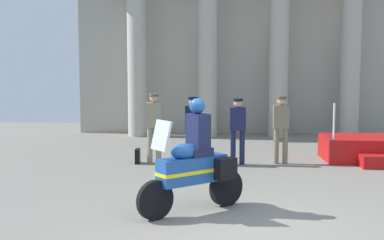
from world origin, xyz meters
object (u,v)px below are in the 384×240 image
(officer_in_row_3, at_px, (281,124))
(briefcase_on_ground, at_px, (138,156))
(motorcycle_with_rider, at_px, (196,165))
(officer_in_row_0, at_px, (154,122))
(reviewing_stand, at_px, (382,149))
(officer_in_row_1, at_px, (193,125))
(officer_in_row_2, at_px, (238,126))

(officer_in_row_3, height_order, briefcase_on_ground, officer_in_row_3)
(motorcycle_with_rider, bearing_deg, officer_in_row_0, -112.98)
(reviewing_stand, distance_m, officer_in_row_3, 2.76)
(officer_in_row_0, distance_m, officer_in_row_3, 3.10)
(officer_in_row_0, bearing_deg, officer_in_row_3, -177.09)
(reviewing_stand, xyz_separation_m, briefcase_on_ground, (-6.14, -0.52, -0.11))
(briefcase_on_ground, bearing_deg, officer_in_row_3, 0.88)
(officer_in_row_1, height_order, motorcycle_with_rider, motorcycle_with_rider)
(reviewing_stand, xyz_separation_m, officer_in_row_2, (-3.69, -0.59, 0.66))
(reviewing_stand, xyz_separation_m, officer_in_row_3, (-2.63, -0.47, 0.69))
(briefcase_on_ground, bearing_deg, reviewing_stand, 4.86)
(reviewing_stand, bearing_deg, officer_in_row_1, -172.45)
(officer_in_row_2, height_order, officer_in_row_3, officer_in_row_3)
(officer_in_row_0, xyz_separation_m, officer_in_row_3, (3.10, 0.03, -0.03))
(reviewing_stand, bearing_deg, motorcycle_with_rider, -134.24)
(officer_in_row_1, relative_size, officer_in_row_3, 0.99)
(briefcase_on_ground, bearing_deg, officer_in_row_1, -4.59)
(reviewing_stand, relative_size, officer_in_row_2, 1.80)
(motorcycle_with_rider, xyz_separation_m, briefcase_on_ground, (-1.52, 4.22, -0.61))
(reviewing_stand, bearing_deg, officer_in_row_2, -170.96)
(officer_in_row_2, xyz_separation_m, briefcase_on_ground, (-2.45, 0.07, -0.77))
(reviewing_stand, height_order, officer_in_row_1, officer_in_row_1)
(briefcase_on_ground, bearing_deg, officer_in_row_2, -1.52)
(officer_in_row_0, height_order, motorcycle_with_rider, motorcycle_with_rider)
(officer_in_row_3, distance_m, briefcase_on_ground, 3.60)
(officer_in_row_1, relative_size, briefcase_on_ground, 4.58)
(reviewing_stand, height_order, motorcycle_with_rider, motorcycle_with_rider)
(officer_in_row_1, relative_size, motorcycle_with_rider, 0.87)
(officer_in_row_1, distance_m, motorcycle_with_rider, 4.12)
(officer_in_row_2, bearing_deg, officer_in_row_3, -171.20)
(officer_in_row_0, xyz_separation_m, motorcycle_with_rider, (1.11, -4.25, -0.22))
(officer_in_row_1, bearing_deg, motorcycle_with_rider, 94.42)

